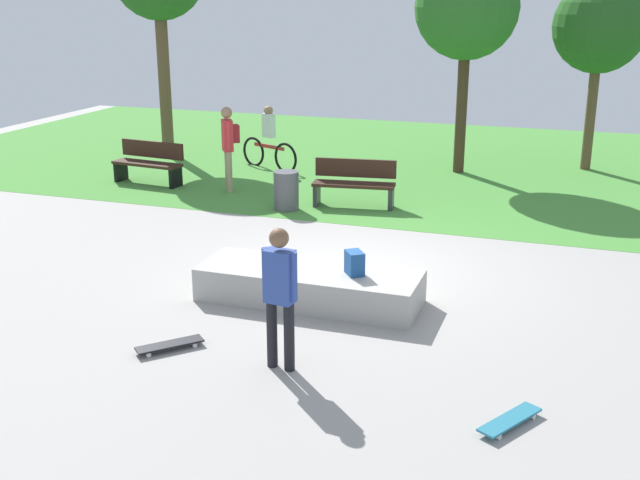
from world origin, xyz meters
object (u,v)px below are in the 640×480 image
at_px(park_bench_near_path, 354,182).
at_px(tree_young_birch, 600,28).
at_px(backpack_on_ledge, 355,263).
at_px(skateboard_spare, 510,420).
at_px(tree_slender_maple, 467,9).
at_px(pedestrian_with_backpack, 229,141).
at_px(trash_bin, 286,191).
at_px(skater_performing_trick, 280,289).
at_px(park_bench_far_left, 149,162).
at_px(cyclist_on_bicycle, 269,142).
at_px(skateboard_by_ledge, 170,345).
at_px(concrete_ledge, 309,285).

relative_size(park_bench_near_path, tree_young_birch, 0.38).
distance_m(backpack_on_ledge, skateboard_spare, 3.39).
relative_size(tree_slender_maple, pedestrian_with_backpack, 2.73).
bearing_deg(trash_bin, skater_performing_trick, -69.17).
bearing_deg(skater_performing_trick, backpack_on_ledge, 82.63).
distance_m(skateboard_spare, trash_bin, 8.33).
height_order(park_bench_far_left, cyclist_on_bicycle, cyclist_on_bicycle).
height_order(park_bench_far_left, tree_slender_maple, tree_slender_maple).
relative_size(skateboard_spare, park_bench_far_left, 0.48).
xyz_separation_m(skateboard_by_ledge, cyclist_on_bicycle, (-2.69, 9.55, 0.57)).
relative_size(skateboard_by_ledge, skateboard_spare, 0.91).
distance_m(skateboard_by_ledge, trash_bin, 6.34).
distance_m(park_bench_near_path, tree_young_birch, 7.12).
bearing_deg(tree_young_birch, concrete_ledge, -108.79).
relative_size(tree_young_birch, trash_bin, 5.75).
bearing_deg(skateboard_by_ledge, tree_slender_maple, 81.27).
distance_m(park_bench_near_path, trash_bin, 1.35).
distance_m(backpack_on_ledge, pedestrian_with_backpack, 6.80).
distance_m(concrete_ledge, skateboard_by_ledge, 2.25).
relative_size(skateboard_by_ledge, tree_young_birch, 0.17).
distance_m(skater_performing_trick, tree_young_birch, 12.54).
bearing_deg(tree_young_birch, skater_performing_trick, -104.18).
height_order(skater_performing_trick, park_bench_near_path, skater_performing_trick).
bearing_deg(park_bench_far_left, skater_performing_trick, -50.56).
height_order(tree_slender_maple, cyclist_on_bicycle, tree_slender_maple).
height_order(backpack_on_ledge, tree_young_birch, tree_young_birch).
distance_m(trash_bin, pedestrian_with_backpack, 2.05).
bearing_deg(skateboard_by_ledge, concrete_ledge, 62.09).
xyz_separation_m(trash_bin, pedestrian_with_backpack, (-1.66, 0.98, 0.70)).
distance_m(backpack_on_ledge, park_bench_near_path, 5.16).
distance_m(skater_performing_trick, pedestrian_with_backpack, 8.30).
distance_m(backpack_on_ledge, park_bench_far_left, 8.22).
relative_size(concrete_ledge, tree_young_birch, 0.70).
relative_size(tree_slender_maple, trash_bin, 6.45).
xyz_separation_m(park_bench_far_left, trash_bin, (3.63, -1.05, -0.10)).
bearing_deg(skater_performing_trick, trash_bin, 110.83).
distance_m(concrete_ledge, backpack_on_ledge, 0.74).
height_order(park_bench_near_path, tree_young_birch, tree_young_birch).
distance_m(skateboard_by_ledge, tree_young_birch, 13.14).
bearing_deg(concrete_ledge, park_bench_far_left, 136.65).
height_order(park_bench_far_left, trash_bin, park_bench_far_left).
bearing_deg(trash_bin, park_bench_near_path, 30.35).
relative_size(concrete_ledge, skateboard_by_ledge, 4.18).
relative_size(backpack_on_ledge, pedestrian_with_backpack, 0.18).
bearing_deg(tree_young_birch, park_bench_near_path, -130.27).
bearing_deg(skater_performing_trick, park_bench_near_path, 99.96).
relative_size(backpack_on_ledge, trash_bin, 0.42).
bearing_deg(park_bench_near_path, pedestrian_with_backpack, 173.99).
height_order(tree_young_birch, pedestrian_with_backpack, tree_young_birch).
height_order(park_bench_near_path, cyclist_on_bicycle, cyclist_on_bicycle).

